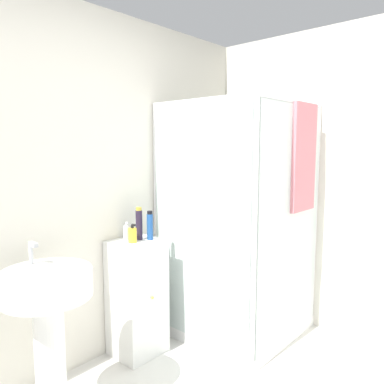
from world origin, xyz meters
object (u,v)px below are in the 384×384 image
object	(u,v)px
lotion_bottle_white	(126,232)
shampoo_bottle_blue	(150,226)
shampoo_bottle_tall_black	(139,224)
sink	(48,312)
soap_dispenser	(132,235)

from	to	relation	value
lotion_bottle_white	shampoo_bottle_blue	bearing A→B (deg)	-50.21
shampoo_bottle_tall_black	shampoo_bottle_blue	world-z (taller)	shampoo_bottle_tall_black
sink	shampoo_bottle_tall_black	world-z (taller)	shampoo_bottle_tall_black
lotion_bottle_white	sink	bearing A→B (deg)	-159.65
soap_dispenser	shampoo_bottle_tall_black	world-z (taller)	shampoo_bottle_tall_black
shampoo_bottle_tall_black	shampoo_bottle_blue	distance (m)	0.08
soap_dispenser	shampoo_bottle_tall_black	bearing A→B (deg)	19.04
sink	soap_dispenser	distance (m)	0.81
sink	lotion_bottle_white	distance (m)	0.87
sink	lotion_bottle_white	world-z (taller)	sink
sink	shampoo_bottle_blue	bearing A→B (deg)	9.74
sink	soap_dispenser	bearing A→B (deg)	13.82
soap_dispenser	shampoo_bottle_blue	size ratio (longest dim) A/B	0.63
soap_dispenser	shampoo_bottle_blue	distance (m)	0.15
sink	lotion_bottle_white	size ratio (longest dim) A/B	7.67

